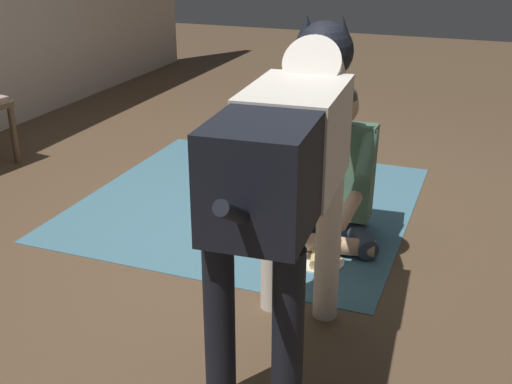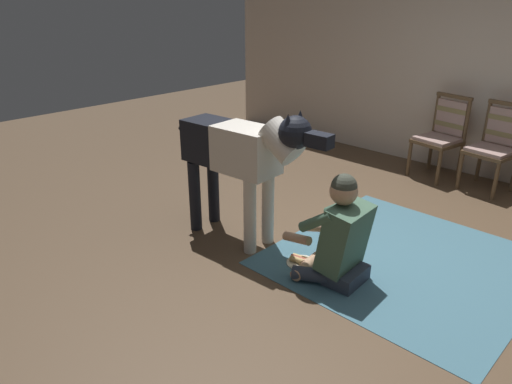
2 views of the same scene
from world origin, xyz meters
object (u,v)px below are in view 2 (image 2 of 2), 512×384
at_px(person_sitting_on_floor, 339,237).
at_px(large_dog, 241,153).
at_px(dining_chair_left_of_pair, 443,133).
at_px(hot_dog_on_plate, 302,261).
at_px(dining_chair_right_of_pair, 496,143).

distance_m(person_sitting_on_floor, large_dog, 1.10).
distance_m(dining_chair_left_of_pair, hot_dog_on_plate, 2.84).
xyz_separation_m(person_sitting_on_floor, large_dog, (-0.99, -0.06, 0.46)).
bearing_deg(large_dog, dining_chair_left_of_pair, 78.92).
bearing_deg(dining_chair_left_of_pair, large_dog, -101.08).
height_order(dining_chair_left_of_pair, large_dog, large_dog).
bearing_deg(large_dog, dining_chair_right_of_pair, 67.62).
height_order(dining_chair_left_of_pair, person_sitting_on_floor, dining_chair_left_of_pair).
distance_m(dining_chair_right_of_pair, person_sitting_on_floor, 2.78).
bearing_deg(hot_dog_on_plate, dining_chair_right_of_pair, 79.76).
xyz_separation_m(dining_chair_left_of_pair, hot_dog_on_plate, (0.11, -2.79, -0.52)).
bearing_deg(dining_chair_right_of_pair, large_dog, -112.38).
bearing_deg(dining_chair_left_of_pair, hot_dog_on_plate, -87.78).
xyz_separation_m(dining_chair_left_of_pair, dining_chair_right_of_pair, (0.61, 0.00, 0.00)).
bearing_deg(dining_chair_right_of_pair, dining_chair_left_of_pair, -179.94).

